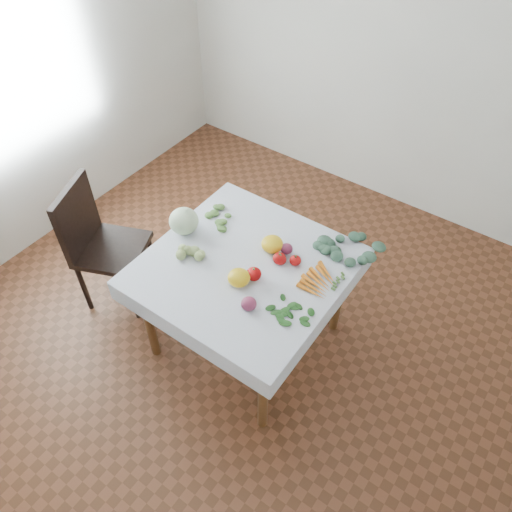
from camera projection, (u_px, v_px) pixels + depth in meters
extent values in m
plane|color=brown|center=(247.00, 339.00, 3.47)|extent=(4.00, 4.00, 0.00)
cube|color=silver|center=(406.00, 45.00, 3.62)|extent=(4.00, 0.04, 2.70)
cube|color=silver|center=(0.00, 76.00, 3.29)|extent=(0.04, 4.00, 2.70)
cube|color=brown|center=(245.00, 268.00, 2.94)|extent=(1.00, 1.00, 0.04)
cylinder|color=brown|center=(149.00, 320.00, 3.14)|extent=(0.06, 0.06, 0.71)
cylinder|color=brown|center=(263.00, 394.00, 2.79)|extent=(0.06, 0.06, 0.71)
cylinder|color=brown|center=(233.00, 241.00, 3.64)|extent=(0.06, 0.06, 0.71)
cylinder|color=brown|center=(339.00, 295.00, 3.28)|extent=(0.06, 0.06, 0.71)
cube|color=white|center=(245.00, 265.00, 2.92)|extent=(1.12, 1.12, 0.01)
cube|color=black|center=(112.00, 250.00, 3.42)|extent=(0.57, 0.57, 0.04)
cube|color=black|center=(76.00, 217.00, 3.27)|extent=(0.20, 0.41, 0.47)
cylinder|color=black|center=(84.00, 288.00, 3.50)|extent=(0.04, 0.04, 0.44)
cylinder|color=black|center=(133.00, 297.00, 3.44)|extent=(0.04, 0.04, 0.44)
cylinder|color=black|center=(106.00, 251.00, 3.75)|extent=(0.04, 0.04, 0.44)
cylinder|color=black|center=(153.00, 259.00, 3.69)|extent=(0.04, 0.04, 0.44)
ellipsoid|color=#B4C7A7|center=(184.00, 221.00, 3.07)|extent=(0.22, 0.22, 0.16)
ellipsoid|color=#A80B0C|center=(280.00, 260.00, 2.91)|extent=(0.08, 0.08, 0.06)
ellipsoid|color=#A80B0C|center=(295.00, 260.00, 2.91)|extent=(0.07, 0.07, 0.06)
ellipsoid|color=#A80B0C|center=(279.00, 258.00, 2.91)|extent=(0.10, 0.10, 0.07)
ellipsoid|color=#A80B0C|center=(254.00, 274.00, 2.82)|extent=(0.09, 0.09, 0.08)
ellipsoid|color=gold|center=(272.00, 244.00, 2.98)|extent=(0.16, 0.16, 0.09)
ellipsoid|color=gold|center=(239.00, 278.00, 2.79)|extent=(0.15, 0.15, 0.09)
ellipsoid|color=#5E1B36|center=(287.00, 249.00, 2.97)|extent=(0.09, 0.09, 0.06)
ellipsoid|color=#5E1B36|center=(249.00, 304.00, 2.68)|extent=(0.11, 0.11, 0.07)
ellipsoid|color=#A1BC6C|center=(191.00, 254.00, 2.94)|extent=(0.06, 0.06, 0.05)
ellipsoid|color=#A1BC6C|center=(187.00, 252.00, 2.96)|extent=(0.06, 0.06, 0.05)
ellipsoid|color=#A1BC6C|center=(189.00, 258.00, 2.93)|extent=(0.06, 0.06, 0.05)
ellipsoid|color=#A1BC6C|center=(195.00, 251.00, 2.96)|extent=(0.06, 0.06, 0.05)
ellipsoid|color=#A1BC6C|center=(179.00, 252.00, 2.96)|extent=(0.06, 0.06, 0.05)
ellipsoid|color=#A1BC6C|center=(198.00, 261.00, 2.91)|extent=(0.06, 0.06, 0.05)
cone|color=orange|center=(327.00, 273.00, 2.86)|extent=(0.17, 0.12, 0.03)
cone|color=orange|center=(324.00, 276.00, 2.85)|extent=(0.17, 0.10, 0.03)
cone|color=orange|center=(322.00, 279.00, 2.83)|extent=(0.18, 0.09, 0.03)
cone|color=orange|center=(319.00, 282.00, 2.81)|extent=(0.18, 0.08, 0.03)
cone|color=orange|center=(316.00, 285.00, 2.80)|extent=(0.18, 0.06, 0.03)
cone|color=orange|center=(314.00, 289.00, 2.78)|extent=(0.18, 0.05, 0.03)
cone|color=orange|center=(311.00, 292.00, 2.76)|extent=(0.18, 0.03, 0.03)
ellipsoid|color=#3C6248|center=(352.00, 248.00, 2.99)|extent=(0.07, 0.07, 0.04)
ellipsoid|color=#3C6248|center=(348.00, 243.00, 3.02)|extent=(0.07, 0.07, 0.04)
ellipsoid|color=#3C6248|center=(346.00, 250.00, 2.98)|extent=(0.07, 0.07, 0.04)
ellipsoid|color=#3C6248|center=(357.00, 246.00, 3.00)|extent=(0.07, 0.07, 0.04)
ellipsoid|color=#3C6248|center=(339.00, 242.00, 3.02)|extent=(0.07, 0.07, 0.04)
ellipsoid|color=#3C6248|center=(355.00, 254.00, 2.95)|extent=(0.07, 0.07, 0.04)
ellipsoid|color=#3C6248|center=(353.00, 239.00, 3.04)|extent=(0.07, 0.07, 0.04)
ellipsoid|color=#3C6248|center=(336.00, 249.00, 2.99)|extent=(0.07, 0.07, 0.04)
ellipsoid|color=#3C6248|center=(366.00, 252.00, 2.97)|extent=(0.07, 0.07, 0.04)
ellipsoid|color=#3C6248|center=(338.00, 235.00, 3.07)|extent=(0.07, 0.07, 0.04)
ellipsoid|color=#3C6248|center=(347.00, 259.00, 2.93)|extent=(0.07, 0.07, 0.04)
ellipsoid|color=#3C6248|center=(366.00, 241.00, 3.03)|extent=(0.07, 0.07, 0.04)
ellipsoid|color=#3C6248|center=(325.00, 241.00, 3.03)|extent=(0.07, 0.07, 0.04)
ellipsoid|color=#3C6248|center=(368.00, 261.00, 2.91)|extent=(0.07, 0.07, 0.04)
ellipsoid|color=#19511B|center=(292.00, 315.00, 2.66)|extent=(0.06, 0.04, 0.01)
ellipsoid|color=#19511B|center=(286.00, 311.00, 2.68)|extent=(0.06, 0.04, 0.01)
ellipsoid|color=#19511B|center=(288.00, 318.00, 2.65)|extent=(0.06, 0.04, 0.01)
ellipsoid|color=#19511B|center=(294.00, 311.00, 2.68)|extent=(0.06, 0.04, 0.01)
ellipsoid|color=#19511B|center=(280.00, 313.00, 2.67)|extent=(0.06, 0.04, 0.01)
ellipsoid|color=#19511B|center=(296.00, 320.00, 2.64)|extent=(0.06, 0.04, 0.01)
ellipsoid|color=#19511B|center=(288.00, 306.00, 2.71)|extent=(0.06, 0.04, 0.01)
ellipsoid|color=#19511B|center=(281.00, 320.00, 2.64)|extent=(0.06, 0.04, 0.01)
ellipsoid|color=#19511B|center=(302.00, 314.00, 2.67)|extent=(0.06, 0.04, 0.01)
ellipsoid|color=#19511B|center=(276.00, 306.00, 2.70)|extent=(0.06, 0.04, 0.01)
ellipsoid|color=#19511B|center=(293.00, 326.00, 2.61)|extent=(0.06, 0.04, 0.01)
ellipsoid|color=#19511B|center=(297.00, 304.00, 2.71)|extent=(0.06, 0.04, 0.01)
ellipsoid|color=#19511B|center=(271.00, 316.00, 2.66)|extent=(0.06, 0.04, 0.01)
ellipsoid|color=#19511B|center=(308.00, 322.00, 2.63)|extent=(0.06, 0.04, 0.01)
ellipsoid|color=#19511B|center=(280.00, 299.00, 2.74)|extent=(0.06, 0.04, 0.01)
ellipsoid|color=#53833C|center=(223.00, 220.00, 3.18)|extent=(0.05, 0.05, 0.02)
ellipsoid|color=#53833C|center=(222.00, 217.00, 3.20)|extent=(0.05, 0.05, 0.02)
ellipsoid|color=#53833C|center=(218.00, 221.00, 3.17)|extent=(0.05, 0.05, 0.02)
ellipsoid|color=#53833C|center=(228.00, 220.00, 3.18)|extent=(0.05, 0.05, 0.02)
ellipsoid|color=#53833C|center=(217.00, 215.00, 3.21)|extent=(0.05, 0.05, 0.02)
ellipsoid|color=#53833C|center=(222.00, 224.00, 3.15)|extent=(0.05, 0.05, 0.02)
ellipsoid|color=#53833C|center=(228.00, 215.00, 3.21)|extent=(0.05, 0.05, 0.02)
ellipsoid|color=#53833C|center=(211.00, 219.00, 3.18)|extent=(0.05, 0.05, 0.02)
ellipsoid|color=#53833C|center=(231.00, 224.00, 3.15)|extent=(0.05, 0.05, 0.02)
ellipsoid|color=#53833C|center=(219.00, 211.00, 3.24)|extent=(0.05, 0.05, 0.02)
ellipsoid|color=#53833C|center=(215.00, 226.00, 3.14)|extent=(0.05, 0.05, 0.02)
ellipsoid|color=#53833C|center=(236.00, 217.00, 3.19)|extent=(0.05, 0.05, 0.02)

